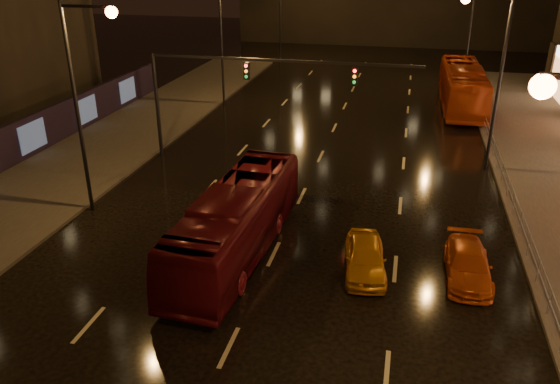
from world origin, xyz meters
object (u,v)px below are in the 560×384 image
(bus_red, at_px, (237,221))
(bus_curb, at_px, (462,87))
(taxi_near, at_px, (365,257))
(taxi_far, at_px, (468,264))

(bus_red, relative_size, bus_curb, 0.87)
(bus_curb, xyz_separation_m, taxi_near, (-5.19, -26.05, -1.05))
(bus_red, distance_m, taxi_near, 5.38)
(bus_curb, bearing_deg, bus_red, -113.16)
(bus_red, bearing_deg, taxi_far, 4.10)
(taxi_near, bearing_deg, taxi_far, -0.15)
(taxi_far, bearing_deg, bus_curb, 86.08)
(taxi_near, bearing_deg, bus_red, 169.42)
(taxi_near, bearing_deg, bus_curb, 71.24)
(bus_curb, bearing_deg, taxi_near, -102.25)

